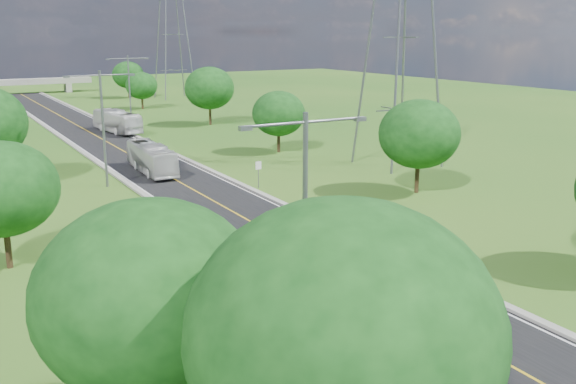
% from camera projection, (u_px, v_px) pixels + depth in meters
% --- Properties ---
extents(ground, '(260.00, 260.00, 0.00)m').
position_uv_depth(ground, '(126.00, 153.00, 71.38)').
color(ground, '#235618').
rests_on(ground, ground).
extents(road, '(8.00, 150.00, 0.06)m').
position_uv_depth(road, '(112.00, 145.00, 76.41)').
color(road, black).
rests_on(road, ground).
extents(curb_left, '(0.50, 150.00, 0.22)m').
position_uv_depth(curb_left, '(75.00, 147.00, 74.34)').
color(curb_left, gray).
rests_on(curb_left, ground).
extents(curb_right, '(0.50, 150.00, 0.22)m').
position_uv_depth(curb_right, '(147.00, 141.00, 78.45)').
color(curb_right, gray).
rests_on(curb_right, ground).
extents(speed_limit_sign, '(0.55, 0.09, 2.40)m').
position_uv_depth(speed_limit_sign, '(258.00, 170.00, 54.99)').
color(speed_limit_sign, slate).
rests_on(speed_limit_sign, ground).
extents(overpass, '(30.00, 3.00, 3.20)m').
position_uv_depth(overpass, '(19.00, 83.00, 138.04)').
color(overpass, gray).
rests_on(overpass, ground).
extents(streetlight_near_left, '(5.90, 0.25, 10.00)m').
position_uv_depth(streetlight_near_left, '(305.00, 210.00, 26.67)').
color(streetlight_near_left, slate).
rests_on(streetlight_near_left, ground).
extents(streetlight_mid_left, '(5.90, 0.25, 10.00)m').
position_uv_depth(streetlight_mid_left, '(103.00, 119.00, 54.42)').
color(streetlight_mid_left, slate).
rests_on(streetlight_mid_left, ground).
extents(streetlight_far_right, '(5.90, 0.25, 10.00)m').
position_uv_depth(streetlight_far_right, '(129.00, 86.00, 87.96)').
color(streetlight_far_right, slate).
rests_on(streetlight_far_right, ground).
extents(power_tower_near, '(9.00, 6.40, 28.00)m').
position_uv_depth(power_tower_near, '(402.00, 22.00, 61.80)').
color(power_tower_near, slate).
rests_on(power_tower_near, ground).
extents(power_tower_far, '(9.00, 6.40, 28.00)m').
position_uv_depth(power_tower_far, '(172.00, 27.00, 126.79)').
color(power_tower_far, slate).
rests_on(power_tower_far, ground).
extents(tree_la, '(7.14, 7.14, 8.30)m').
position_uv_depth(tree_la, '(150.00, 297.00, 19.61)').
color(tree_la, black).
rests_on(tree_la, ground).
extents(tree_lb, '(6.30, 6.30, 7.33)m').
position_uv_depth(tree_lb, '(1.00, 189.00, 35.60)').
color(tree_lb, black).
rests_on(tree_lb, ground).
extents(tree_lf, '(7.98, 7.98, 9.28)m').
position_uv_depth(tree_lf, '(343.00, 333.00, 15.86)').
color(tree_lf, black).
rests_on(tree_lf, ground).
extents(tree_rb, '(6.72, 6.72, 7.82)m').
position_uv_depth(tree_rb, '(419.00, 134.00, 52.69)').
color(tree_rb, black).
rests_on(tree_rb, ground).
extents(tree_rc, '(5.88, 5.88, 6.84)m').
position_uv_depth(tree_rc, '(279.00, 114.00, 70.85)').
color(tree_rc, black).
rests_on(tree_rc, ground).
extents(tree_rd, '(7.14, 7.14, 8.30)m').
position_uv_depth(tree_rd, '(209.00, 88.00, 91.77)').
color(tree_rd, black).
rests_on(tree_rd, ground).
extents(tree_re, '(5.46, 5.46, 6.35)m').
position_uv_depth(tree_re, '(141.00, 86.00, 111.04)').
color(tree_re, black).
rests_on(tree_re, ground).
extents(tree_rf, '(6.30, 6.30, 7.33)m').
position_uv_depth(tree_rf, '(128.00, 75.00, 129.40)').
color(tree_rf, black).
rests_on(tree_rf, ground).
extents(bus_outbound, '(4.00, 10.81, 2.94)m').
position_uv_depth(bus_outbound, '(117.00, 121.00, 85.16)').
color(bus_outbound, silver).
rests_on(bus_outbound, road).
extents(bus_inbound, '(2.72, 9.98, 2.75)m').
position_uv_depth(bus_inbound, '(151.00, 158.00, 61.04)').
color(bus_inbound, silver).
rests_on(bus_inbound, road).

